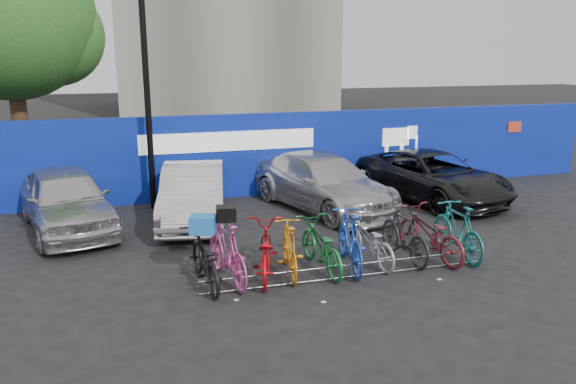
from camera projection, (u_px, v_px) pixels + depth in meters
name	position (u px, v px, depth m)	size (l,w,h in m)	color
ground	(337.00, 267.00, 11.02)	(100.00, 100.00, 0.00)	black
hoarding	(263.00, 154.00, 16.30)	(22.00, 0.18, 2.40)	navy
tree	(16.00, 19.00, 17.27)	(5.40, 5.20, 7.80)	#382314
lamppost	(147.00, 85.00, 14.36)	(0.25, 0.50, 6.11)	black
bike_rack	(349.00, 271.00, 10.42)	(5.60, 0.03, 0.30)	#595B60
car_0	(67.00, 200.00, 13.14)	(1.76, 4.38, 1.49)	#AEAEB2
car_1	(193.00, 194.00, 13.85)	(1.48, 4.25, 1.40)	#BDBCC1
car_2	(323.00, 182.00, 14.99)	(2.01, 4.94, 1.43)	#AFAFB4
car_3	(432.00, 176.00, 15.88)	(2.26, 4.91, 1.36)	black
bike_0	(204.00, 259.00, 10.07)	(0.66, 1.89, 0.99)	black
bike_1	(227.00, 251.00, 10.23)	(0.55, 1.95, 1.17)	#DD4A9F
bike_2	(265.00, 251.00, 10.45)	(0.68, 1.95, 1.02)	#BA090F
bike_3	(290.00, 249.00, 10.56)	(0.49, 1.72, 1.03)	orange
bike_4	(321.00, 246.00, 10.77)	(0.66, 1.89, 0.99)	#176F2F
bike_5	(350.00, 240.00, 10.85)	(0.55, 1.94, 1.17)	#1E48B5
bike_6	(369.00, 241.00, 11.14)	(0.62, 1.78, 0.94)	#95989C
bike_7	(404.00, 234.00, 11.29)	(0.51, 1.81, 1.09)	#252528
bike_8	(430.00, 234.00, 11.38)	(0.69, 1.99, 1.04)	maroon
bike_9	(458.00, 230.00, 11.47)	(0.54, 1.90, 1.14)	#19706F
cargo_crate	(203.00, 224.00, 9.91)	(0.44, 0.34, 0.32)	blue
cargo_topcase	(226.00, 214.00, 10.06)	(0.35, 0.32, 0.26)	black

